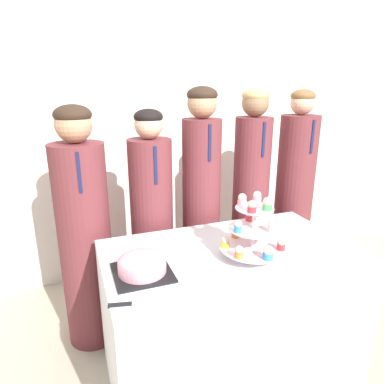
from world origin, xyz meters
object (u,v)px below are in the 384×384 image
at_px(student_1, 153,229).
at_px(student_3, 250,206).
at_px(student_0, 85,237).
at_px(student_2, 201,211).
at_px(cupcake_stand, 253,230).
at_px(cake_knife, 134,304).
at_px(student_4, 293,203).
at_px(round_cake, 142,264).

relative_size(student_1, student_3, 0.93).
distance_m(student_0, student_2, 0.75).
relative_size(student_1, student_2, 0.92).
xyz_separation_m(cupcake_stand, student_2, (-0.00, 0.67, -0.14)).
xyz_separation_m(cake_knife, student_2, (0.61, 0.84, 0.00)).
distance_m(student_3, student_4, 0.36).
bearing_deg(student_1, student_3, 0.00).
bearing_deg(round_cake, student_1, 72.45).
relative_size(cake_knife, student_1, 0.21).
xyz_separation_m(cupcake_stand, student_1, (-0.34, 0.67, -0.22)).
bearing_deg(student_3, cake_knife, -139.27).
relative_size(cake_knife, student_2, 0.19).
relative_size(round_cake, cake_knife, 0.86).
xyz_separation_m(cake_knife, student_4, (1.34, 0.84, -0.03)).
relative_size(round_cake, student_0, 0.17).
height_order(round_cake, student_3, student_3).
height_order(cake_knife, student_0, student_0).
height_order(round_cake, student_4, student_4).
xyz_separation_m(cake_knife, student_1, (0.28, 0.84, -0.08)).
bearing_deg(student_4, round_cake, -153.39).
height_order(round_cake, cupcake_stand, cupcake_stand).
height_order(cake_knife, student_1, student_1).
distance_m(student_2, student_3, 0.37).
xyz_separation_m(student_0, student_3, (1.12, -0.00, 0.06)).
height_order(cake_knife, student_3, student_3).
distance_m(cake_knife, student_2, 1.04).
relative_size(student_1, student_4, 0.93).
bearing_deg(student_4, student_3, -180.00).
bearing_deg(round_cake, student_4, 26.61).
height_order(cake_knife, student_2, student_2).
bearing_deg(student_4, student_0, 180.00).
relative_size(cupcake_stand, student_4, 0.21).
distance_m(student_1, student_3, 0.71).
bearing_deg(student_1, student_4, 0.00).
bearing_deg(student_0, student_1, -0.00).
bearing_deg(student_3, round_cake, -144.90).
xyz_separation_m(round_cake, cake_knife, (-0.08, -0.21, -0.05)).
bearing_deg(student_0, cupcake_stand, -41.67).
bearing_deg(student_2, round_cake, -130.17).
height_order(cupcake_stand, student_4, student_4).
relative_size(student_0, student_1, 1.02).
bearing_deg(cupcake_stand, student_3, 61.28).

